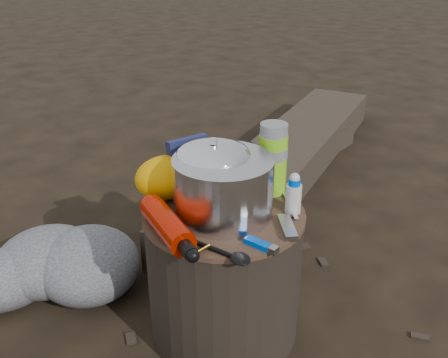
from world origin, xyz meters
name	(u,v)px	position (x,y,z in m)	size (l,w,h in m)	color
ground	(224,326)	(0.00, 0.00, 0.00)	(60.00, 60.00, 0.00)	black
stump	(224,273)	(0.00, 0.00, 0.19)	(0.42, 0.42, 0.39)	black
rock_ring	(51,355)	(-0.48, -0.01, 0.11)	(0.50, 1.09, 0.22)	#5C5C62
log_main	(285,159)	(0.72, 0.79, 0.08)	(0.32, 1.87, 0.16)	#352C22
log_small	(268,167)	(0.63, 0.81, 0.05)	(0.23, 1.27, 0.11)	#352C22
foil_windscreen	(223,187)	(-0.01, -0.01, 0.46)	(0.25, 0.25, 0.15)	silver
camping_pot	(213,176)	(-0.01, 0.03, 0.48)	(0.18, 0.18, 0.18)	white
fuel_bottle	(167,225)	(-0.17, -0.04, 0.42)	(0.06, 0.26, 0.06)	#B01300
thermos	(273,159)	(0.17, 0.05, 0.48)	(0.08, 0.08, 0.20)	#7FD21B
travel_mug	(240,164)	(0.12, 0.13, 0.44)	(0.08, 0.08, 0.12)	black
stuff_sack	(166,177)	(-0.10, 0.15, 0.44)	(0.17, 0.14, 0.12)	#EE9A00
food_pouch	(190,164)	(-0.03, 0.16, 0.46)	(0.12, 0.03, 0.15)	#171D48
lighter	(258,243)	(0.00, -0.18, 0.39)	(0.02, 0.09, 0.02)	blue
multitool	(287,227)	(0.10, -0.15, 0.39)	(0.03, 0.11, 0.01)	#B8B8BE
pot_grabber	(290,205)	(0.17, -0.06, 0.39)	(0.04, 0.15, 0.01)	#B8B8BE
spork	(211,247)	(-0.11, -0.14, 0.39)	(0.04, 0.17, 0.01)	black
squeeze_bottle	(294,195)	(0.16, -0.08, 0.43)	(0.04, 0.04, 0.10)	silver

